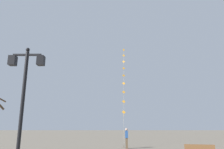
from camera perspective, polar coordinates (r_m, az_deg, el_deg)
The scene contains 4 objects.
ground_plane at distance 21.02m, azimuth -2.75°, elevation -18.80°, with size 160.00×160.00×0.00m, color #756B5B.
twin_lantern_lamp_post at distance 9.19m, azimuth -22.48°, elevation -2.53°, with size 1.44×0.28×5.06m.
kite_train at distance 25.97m, azimuth 3.16°, elevation -2.12°, with size 0.84×9.95×13.14m.
kite_flyer at distance 19.19m, azimuth 3.94°, elevation -16.57°, with size 0.25×0.61×1.71m.
Camera 1 is at (1.10, -0.91, 1.89)m, focal length 34.04 mm.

